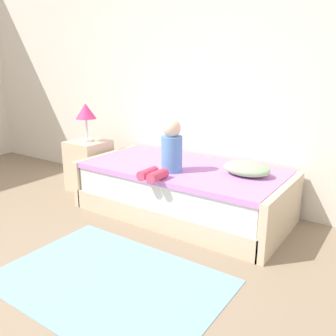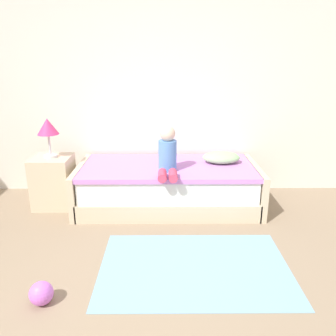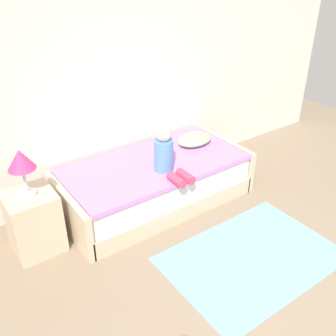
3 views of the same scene
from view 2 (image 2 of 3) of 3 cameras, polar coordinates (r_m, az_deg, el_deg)
The scene contains 9 objects.
ground_plane at distance 2.51m, azimuth -8.10°, elevation -25.05°, with size 9.20×9.20×0.00m, color gray.
wall_rear at distance 4.44m, azimuth -4.54°, elevation 14.60°, with size 7.20×0.10×2.90m, color silver.
bed at distance 4.09m, azimuth -0.02°, elevation -2.97°, with size 2.11×1.00×0.50m.
nightstand at distance 4.29m, azimuth -18.39°, elevation -2.15°, with size 0.44×0.44×0.60m, color beige.
table_lamp at distance 4.12m, azimuth -19.26°, elevation 6.19°, with size 0.24×0.24×0.45m.
child_figure at distance 3.73m, azimuth -0.08°, elevation 2.36°, with size 0.20×0.51×0.50m.
pillow at distance 4.13m, azimuth 8.79°, elevation 1.72°, with size 0.44×0.30×0.13m, color #99CC8C.
toy_ball at distance 2.79m, azimuth -20.23°, elevation -18.87°, with size 0.17×0.17×0.17m, color #CC66D8.
area_rug at distance 3.05m, azimuth 4.41°, elevation -16.05°, with size 1.60×1.10×0.01m, color #7AA8CC.
Camera 2 is at (0.31, -1.82, 1.71)m, focal length 36.86 mm.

